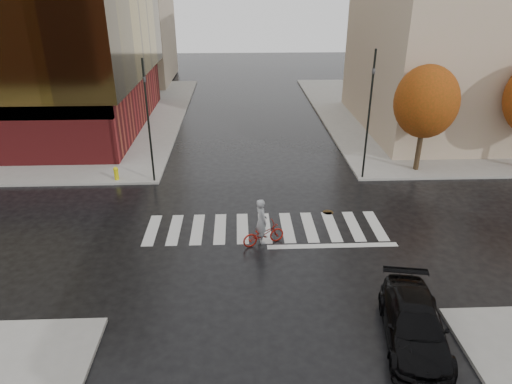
% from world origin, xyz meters
% --- Properties ---
extents(ground, '(120.00, 120.00, 0.00)m').
position_xyz_m(ground, '(0.00, 0.00, 0.00)').
color(ground, black).
rests_on(ground, ground).
extents(sidewalk_nw, '(30.00, 30.00, 0.15)m').
position_xyz_m(sidewalk_nw, '(-21.00, 21.00, 0.07)').
color(sidewalk_nw, gray).
rests_on(sidewalk_nw, ground).
extents(sidewalk_ne, '(30.00, 30.00, 0.15)m').
position_xyz_m(sidewalk_ne, '(21.00, 21.00, 0.07)').
color(sidewalk_ne, gray).
rests_on(sidewalk_ne, ground).
extents(crosswalk, '(12.00, 3.00, 0.01)m').
position_xyz_m(crosswalk, '(0.00, 0.50, 0.01)').
color(crosswalk, silver).
rests_on(crosswalk, ground).
extents(building_ne_tan, '(16.00, 16.00, 18.00)m').
position_xyz_m(building_ne_tan, '(17.00, 17.00, 9.15)').
color(building_ne_tan, tan).
rests_on(building_ne_tan, sidewalk_ne).
extents(tree_ne_a, '(3.80, 3.80, 6.50)m').
position_xyz_m(tree_ne_a, '(10.00, 7.40, 4.46)').
color(tree_ne_a, black).
rests_on(tree_ne_a, sidewalk_ne).
extents(sedan, '(2.74, 5.04, 1.39)m').
position_xyz_m(sedan, '(4.49, -7.38, 0.69)').
color(sedan, black).
rests_on(sedan, ground).
extents(cyclist, '(2.12, 1.36, 2.28)m').
position_xyz_m(cyclist, '(-0.20, -1.00, 0.78)').
color(cyclist, maroon).
rests_on(cyclist, ground).
extents(traffic_light_nw, '(0.21, 0.19, 7.12)m').
position_xyz_m(traffic_light_nw, '(-6.30, 6.30, 4.18)').
color(traffic_light_nw, black).
rests_on(traffic_light_nw, sidewalk_nw).
extents(traffic_light_ne, '(0.16, 0.19, 7.53)m').
position_xyz_m(traffic_light_ne, '(6.30, 6.30, 4.46)').
color(traffic_light_ne, black).
rests_on(traffic_light_ne, sidewalk_ne).
extents(fire_hydrant, '(0.29, 0.29, 0.82)m').
position_xyz_m(fire_hydrant, '(-8.57, 6.50, 0.60)').
color(fire_hydrant, '#BEB40B').
rests_on(fire_hydrant, sidewalk_nw).
extents(manhole, '(0.65, 0.65, 0.01)m').
position_xyz_m(manhole, '(3.40, 2.00, 0.01)').
color(manhole, '#443118').
rests_on(manhole, ground).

